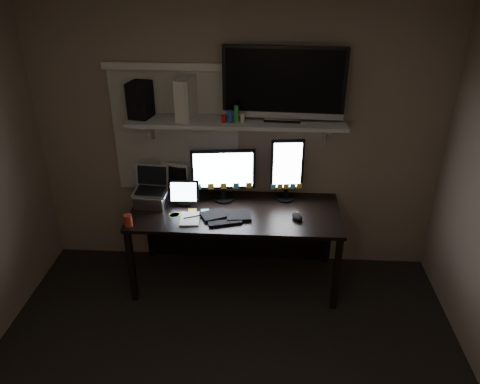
# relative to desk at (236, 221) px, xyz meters

# --- Properties ---
(ceiling) EXTENTS (3.60, 3.60, 0.00)m
(ceiling) POSITION_rel_desk_xyz_m (0.00, -1.55, 1.95)
(ceiling) COLOR silver
(ceiling) RESTS_ON back_wall
(back_wall) EXTENTS (3.60, 0.00, 3.60)m
(back_wall) POSITION_rel_desk_xyz_m (0.00, 0.25, 0.70)
(back_wall) COLOR #7D6A59
(back_wall) RESTS_ON floor
(window_blinds) EXTENTS (1.10, 0.02, 1.10)m
(window_blinds) POSITION_rel_desk_xyz_m (-0.55, 0.24, 0.75)
(window_blinds) COLOR #BAB4A7
(window_blinds) RESTS_ON back_wall
(desk) EXTENTS (1.80, 0.75, 0.73)m
(desk) POSITION_rel_desk_xyz_m (0.00, 0.00, 0.00)
(desk) COLOR black
(desk) RESTS_ON floor
(wall_shelf) EXTENTS (1.80, 0.35, 0.03)m
(wall_shelf) POSITION_rel_desk_xyz_m (0.00, 0.08, 0.91)
(wall_shelf) COLOR #A4A39F
(wall_shelf) RESTS_ON back_wall
(monitor_landscape) EXTENTS (0.57, 0.13, 0.49)m
(monitor_landscape) POSITION_rel_desk_xyz_m (-0.12, 0.07, 0.42)
(monitor_landscape) COLOR black
(monitor_landscape) RESTS_ON desk
(monitor_portrait) EXTENTS (0.29, 0.09, 0.58)m
(monitor_portrait) POSITION_rel_desk_xyz_m (0.44, 0.12, 0.47)
(monitor_portrait) COLOR black
(monitor_portrait) RESTS_ON desk
(keyboard) EXTENTS (0.46, 0.28, 0.03)m
(keyboard) POSITION_rel_desk_xyz_m (-0.07, -0.23, 0.19)
(keyboard) COLOR black
(keyboard) RESTS_ON desk
(mouse) EXTENTS (0.11, 0.14, 0.04)m
(mouse) POSITION_rel_desk_xyz_m (0.53, -0.23, 0.20)
(mouse) COLOR black
(mouse) RESTS_ON desk
(notepad) EXTENTS (0.17, 0.23, 0.01)m
(notepad) POSITION_rel_desk_xyz_m (-0.37, -0.29, 0.18)
(notepad) COLOR silver
(notepad) RESTS_ON desk
(tablet) EXTENTS (0.27, 0.12, 0.23)m
(tablet) POSITION_rel_desk_xyz_m (-0.46, -0.04, 0.29)
(tablet) COLOR black
(tablet) RESTS_ON desk
(file_sorter) EXTENTS (0.25, 0.17, 0.29)m
(file_sorter) POSITION_rel_desk_xyz_m (-0.57, 0.19, 0.32)
(file_sorter) COLOR black
(file_sorter) RESTS_ON desk
(laptop) EXTENTS (0.31, 0.26, 0.33)m
(laptop) POSITION_rel_desk_xyz_m (-0.74, -0.07, 0.34)
(laptop) COLOR #B9B9BE
(laptop) RESTS_ON desk
(cup) EXTENTS (0.08, 0.08, 0.10)m
(cup) POSITION_rel_desk_xyz_m (-0.85, -0.42, 0.23)
(cup) COLOR maroon
(cup) RESTS_ON desk
(sticky_notes) EXTENTS (0.35, 0.29, 0.00)m
(sticky_notes) POSITION_rel_desk_xyz_m (-0.38, -0.24, 0.18)
(sticky_notes) COLOR yellow
(sticky_notes) RESTS_ON desk
(tv) EXTENTS (1.00, 0.23, 0.59)m
(tv) POSITION_rel_desk_xyz_m (0.38, 0.11, 1.22)
(tv) COLOR black
(tv) RESTS_ON wall_shelf
(game_console) EXTENTS (0.15, 0.30, 0.34)m
(game_console) POSITION_rel_desk_xyz_m (-0.42, 0.10, 1.10)
(game_console) COLOR #B9B3A7
(game_console) RESTS_ON wall_shelf
(speaker) EXTENTS (0.20, 0.23, 0.30)m
(speaker) POSITION_rel_desk_xyz_m (-0.80, 0.10, 1.08)
(speaker) COLOR black
(speaker) RESTS_ON wall_shelf
(bottles) EXTENTS (0.23, 0.10, 0.14)m
(bottles) POSITION_rel_desk_xyz_m (-0.02, 0.01, 1.00)
(bottles) COLOR #A50F0C
(bottles) RESTS_ON wall_shelf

